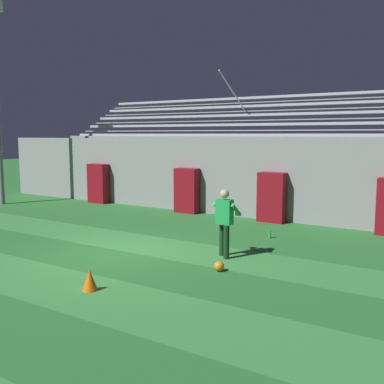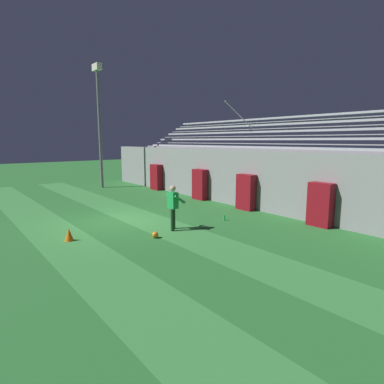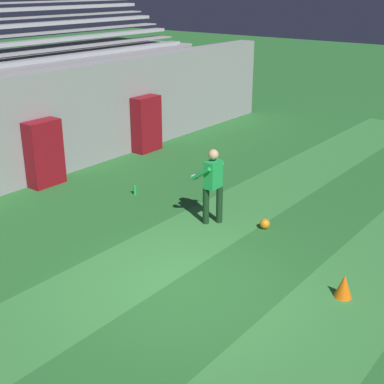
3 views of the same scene
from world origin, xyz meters
TOP-DOWN VIEW (x-y plane):
  - ground_plane at (0.00, 0.00)m, footprint 80.00×80.00m
  - turf_stripe_mid at (0.00, -2.42)m, footprint 28.00×1.79m
  - turf_stripe_far at (0.00, 1.17)m, footprint 28.00×1.79m
  - back_wall at (0.00, 6.50)m, footprint 24.00×0.60m
  - padding_pillar_gate_left at (-1.72, 5.95)m, footprint 0.93×0.44m
  - padding_pillar_gate_right at (1.72, 5.95)m, footprint 0.93×0.44m
  - padding_pillar_far_left at (-6.32, 5.95)m, footprint 0.93×0.44m
  - bleacher_stand at (-0.00, 8.84)m, footprint 18.00×4.05m
  - goalkeeper at (2.47, 1.21)m, footprint 0.58×0.57m
  - soccer_ball at (2.91, 0.13)m, footprint 0.22×0.22m
  - traffic_cone at (1.42, -2.27)m, footprint 0.30×0.30m
  - water_bottle at (2.62, 3.67)m, footprint 0.07×0.07m

SIDE VIEW (x-z plane):
  - ground_plane at x=0.00m, z-range 0.00..0.00m
  - turf_stripe_mid at x=0.00m, z-range 0.00..0.01m
  - turf_stripe_far at x=0.00m, z-range 0.00..0.01m
  - soccer_ball at x=2.91m, z-range 0.00..0.22m
  - water_bottle at x=2.62m, z-range 0.00..0.24m
  - traffic_cone at x=1.42m, z-range 0.00..0.42m
  - padding_pillar_gate_left at x=-1.72m, z-range 0.00..1.70m
  - padding_pillar_gate_right at x=1.72m, z-range 0.00..1.70m
  - padding_pillar_far_left at x=-6.32m, z-range 0.00..1.70m
  - goalkeeper at x=2.47m, z-range 0.12..1.79m
  - back_wall at x=0.00m, z-range 0.00..2.80m
  - bleacher_stand at x=0.00m, z-range -1.21..4.22m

